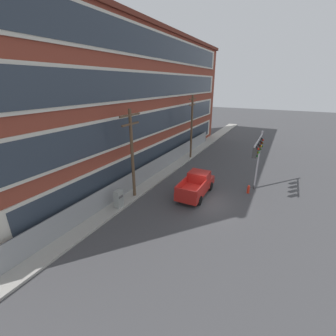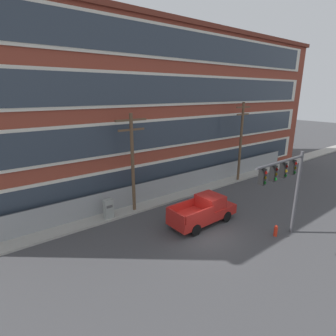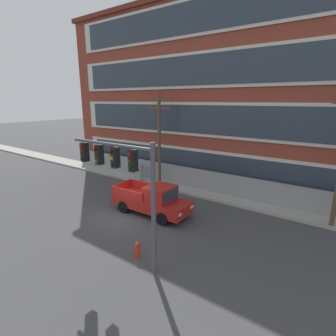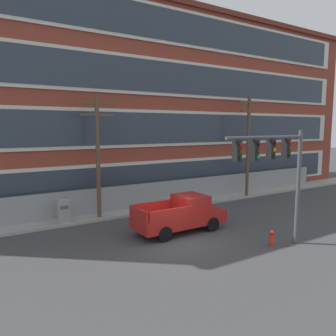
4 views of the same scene
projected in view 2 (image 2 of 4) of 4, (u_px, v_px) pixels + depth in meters
ground_plane at (204, 235)px, 17.45m from camera, size 160.00×160.00×0.00m
sidewalk_building_side at (150, 203)px, 22.39m from camera, size 80.00×2.01×0.16m
brick_mill_building at (166, 108)px, 27.71m from camera, size 39.20×9.22×15.08m
chain_link_fence at (178, 184)px, 24.42m from camera, size 33.89×0.06×1.85m
traffic_signal_mast at (285, 179)px, 15.69m from camera, size 4.87×0.43×5.63m
pickup_truck_red at (204, 211)px, 18.86m from camera, size 5.32×2.12×1.99m
utility_pole_near_corner at (132, 159)px, 19.76m from camera, size 2.53×0.26×7.72m
utility_pole_midblock at (241, 139)px, 26.90m from camera, size 2.05×0.26×8.24m
electrical_cabinet at (108, 210)px, 19.37m from camera, size 0.67×0.49×1.61m
fire_hydrant at (276, 231)px, 17.25m from camera, size 0.24×0.24×0.78m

